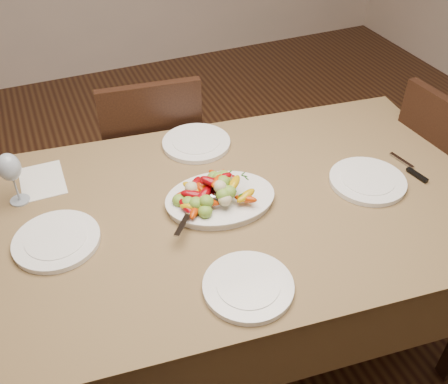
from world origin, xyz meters
TOP-DOWN VIEW (x-y plane):
  - floor at (0.00, 0.00)m, footprint 6.00×6.00m
  - dining_table at (-0.16, 0.24)m, footprint 1.94×1.24m
  - chair_far at (-0.22, 1.00)m, footprint 0.46×0.46m
  - serving_platter at (-0.17, 0.26)m, footprint 0.39×0.31m
  - roasted_vegetables at (-0.17, 0.26)m, footprint 0.32×0.23m
  - serving_spoon at (-0.24, 0.23)m, footprint 0.26×0.22m
  - plate_left at (-0.71, 0.28)m, footprint 0.27×0.27m
  - plate_right at (0.36, 0.15)m, footprint 0.27×0.27m
  - plate_far at (-0.12, 0.62)m, footprint 0.27×0.27m
  - plate_near at (-0.24, -0.12)m, footprint 0.26×0.26m
  - wine_glass at (-0.80, 0.53)m, footprint 0.08×0.08m
  - menu_card at (-0.71, 0.62)m, footprint 0.15×0.21m
  - table_knife at (0.55, 0.16)m, footprint 0.05×0.20m

SIDE VIEW (x-z plane):
  - floor at x=0.00m, z-range 0.00..0.00m
  - dining_table at x=-0.16m, z-range 0.00..0.76m
  - chair_far at x=-0.22m, z-range 0.00..0.95m
  - menu_card at x=-0.71m, z-range 0.76..0.76m
  - table_knife at x=0.55m, z-range 0.76..0.77m
  - plate_left at x=-0.71m, z-range 0.76..0.78m
  - plate_right at x=0.36m, z-range 0.76..0.78m
  - plate_far at x=-0.12m, z-range 0.76..0.78m
  - plate_near at x=-0.24m, z-range 0.76..0.78m
  - serving_platter at x=-0.17m, z-range 0.76..0.78m
  - serving_spoon at x=-0.24m, z-range 0.79..0.82m
  - roasted_vegetables at x=-0.17m, z-range 0.78..0.87m
  - wine_glass at x=-0.80m, z-range 0.76..0.96m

